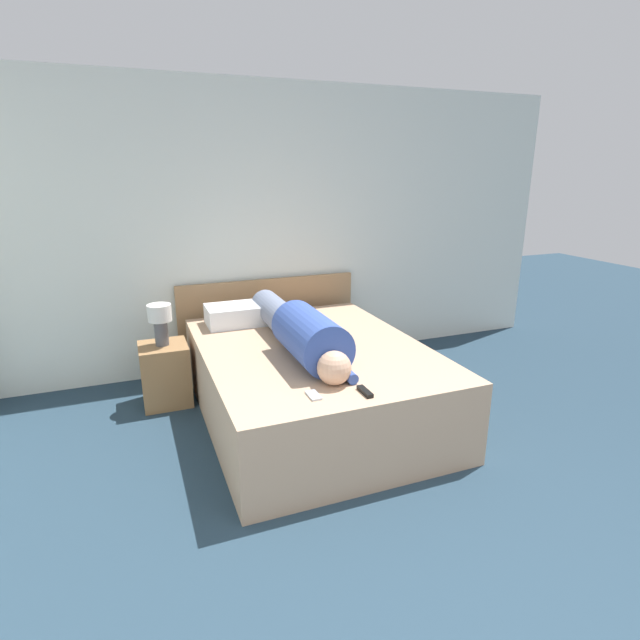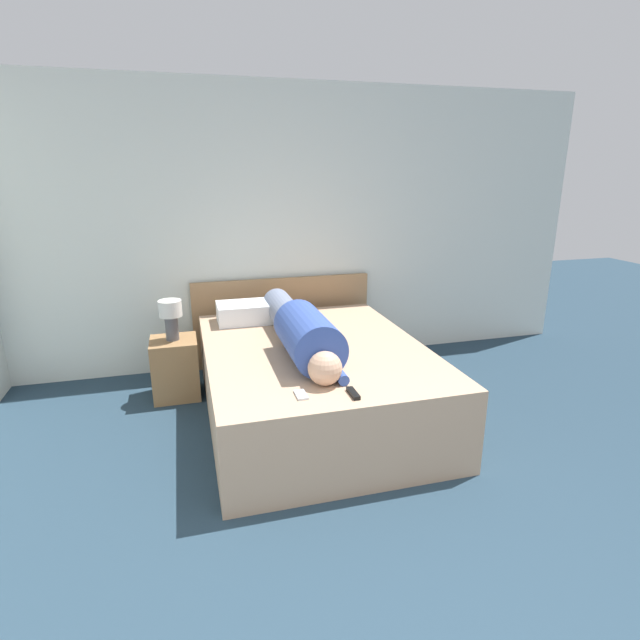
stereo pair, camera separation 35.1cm
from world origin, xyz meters
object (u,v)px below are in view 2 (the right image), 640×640
(person_lying, at_px, (301,330))
(cell_phone, at_px, (301,395))
(bed, at_px, (315,381))
(table_lamp, at_px, (171,315))
(pillow_near_headboard, at_px, (249,312))
(tv_remote, at_px, (353,393))
(nightstand, at_px, (176,368))

(person_lying, distance_m, cell_phone, 0.79)
(bed, distance_m, person_lying, 0.46)
(person_lying, bearing_deg, table_lamp, 142.38)
(pillow_near_headboard, distance_m, tv_remote, 1.69)
(bed, bearing_deg, nightstand, 147.44)
(nightstand, bearing_deg, cell_phone, -63.29)
(table_lamp, distance_m, cell_phone, 1.64)
(pillow_near_headboard, bearing_deg, nightstand, -171.00)
(nightstand, xyz_separation_m, table_lamp, (0.00, 0.00, 0.46))
(bed, distance_m, pillow_near_headboard, 0.93)
(nightstand, xyz_separation_m, pillow_near_headboard, (0.64, 0.10, 0.41))
(bed, xyz_separation_m, cell_phone, (-0.30, -0.80, 0.29))
(person_lying, height_order, cell_phone, person_lying)
(table_lamp, relative_size, tv_remote, 2.22)
(cell_phone, bearing_deg, nightstand, 116.71)
(person_lying, relative_size, pillow_near_headboard, 3.16)
(tv_remote, bearing_deg, cell_phone, 165.77)
(bed, distance_m, cell_phone, 0.91)
(pillow_near_headboard, bearing_deg, cell_phone, -86.67)
(table_lamp, height_order, tv_remote, table_lamp)
(bed, xyz_separation_m, nightstand, (-1.03, 0.66, -0.04))
(person_lying, bearing_deg, nightstand, 142.38)
(nightstand, height_order, table_lamp, table_lamp)
(bed, height_order, cell_phone, cell_phone)
(bed, height_order, nightstand, bed)
(table_lamp, relative_size, cell_phone, 2.56)
(bed, distance_m, tv_remote, 0.93)
(nightstand, relative_size, table_lamp, 1.51)
(nightstand, distance_m, person_lying, 1.25)
(person_lying, height_order, pillow_near_headboard, person_lying)
(bed, height_order, tv_remote, tv_remote)
(bed, bearing_deg, tv_remote, -89.87)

